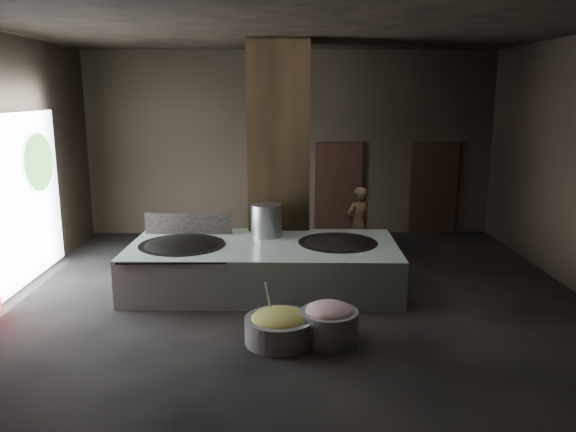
{
  "coord_description": "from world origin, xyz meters",
  "views": [
    {
      "loc": [
        -0.31,
        -9.4,
        3.48
      ],
      "look_at": [
        -0.13,
        0.77,
        1.25
      ],
      "focal_mm": 35.0,
      "sensor_mm": 36.0,
      "label": 1
    }
  ],
  "objects_px": {
    "veg_basin": "(280,330)",
    "meat_basin": "(329,326)",
    "stock_pot": "(267,221)",
    "cook": "(358,224)",
    "hearth_platform": "(264,266)",
    "wok_left": "(182,249)",
    "wok_right": "(338,247)"
  },
  "relations": [
    {
      "from": "veg_basin",
      "to": "meat_basin",
      "type": "bearing_deg",
      "value": 1.81
    },
    {
      "from": "stock_pot",
      "to": "cook",
      "type": "height_order",
      "value": "cook"
    },
    {
      "from": "hearth_platform",
      "to": "stock_pot",
      "type": "height_order",
      "value": "stock_pot"
    },
    {
      "from": "wok_left",
      "to": "stock_pot",
      "type": "distance_m",
      "value": 1.66
    },
    {
      "from": "stock_pot",
      "to": "meat_basin",
      "type": "height_order",
      "value": "stock_pot"
    },
    {
      "from": "cook",
      "to": "meat_basin",
      "type": "distance_m",
      "value": 4.15
    },
    {
      "from": "wok_left",
      "to": "veg_basin",
      "type": "height_order",
      "value": "wok_left"
    },
    {
      "from": "wok_left",
      "to": "wok_right",
      "type": "xyz_separation_m",
      "value": [
        2.8,
        0.1,
        0.0
      ]
    },
    {
      "from": "veg_basin",
      "to": "wok_right",
      "type": "bearing_deg",
      "value": 65.57
    },
    {
      "from": "cook",
      "to": "stock_pot",
      "type": "bearing_deg",
      "value": 3.22
    },
    {
      "from": "hearth_platform",
      "to": "meat_basin",
      "type": "xyz_separation_m",
      "value": [
        0.99,
        -2.27,
        -0.19
      ]
    },
    {
      "from": "cook",
      "to": "veg_basin",
      "type": "distance_m",
      "value": 4.39
    },
    {
      "from": "wok_left",
      "to": "meat_basin",
      "type": "xyz_separation_m",
      "value": [
        2.44,
        -2.22,
        -0.52
      ]
    },
    {
      "from": "veg_basin",
      "to": "meat_basin",
      "type": "distance_m",
      "value": 0.71
    },
    {
      "from": "hearth_platform",
      "to": "veg_basin",
      "type": "xyz_separation_m",
      "value": [
        0.28,
        -2.3,
        -0.23
      ]
    },
    {
      "from": "hearth_platform",
      "to": "wok_left",
      "type": "xyz_separation_m",
      "value": [
        -1.45,
        -0.05,
        0.33
      ]
    },
    {
      "from": "wok_right",
      "to": "meat_basin",
      "type": "distance_m",
      "value": 2.41
    },
    {
      "from": "wok_right",
      "to": "stock_pot",
      "type": "relative_size",
      "value": 2.25
    },
    {
      "from": "hearth_platform",
      "to": "cook",
      "type": "xyz_separation_m",
      "value": [
        1.95,
        1.72,
        0.37
      ]
    },
    {
      "from": "hearth_platform",
      "to": "wok_left",
      "type": "relative_size",
      "value": 3.17
    },
    {
      "from": "meat_basin",
      "to": "veg_basin",
      "type": "bearing_deg",
      "value": -178.19
    },
    {
      "from": "wok_left",
      "to": "hearth_platform",
      "type": "bearing_deg",
      "value": 1.97
    },
    {
      "from": "wok_left",
      "to": "stock_pot",
      "type": "height_order",
      "value": "stock_pot"
    },
    {
      "from": "wok_left",
      "to": "veg_basin",
      "type": "relative_size",
      "value": 1.51
    },
    {
      "from": "hearth_platform",
      "to": "veg_basin",
      "type": "distance_m",
      "value": 2.33
    },
    {
      "from": "wok_left",
      "to": "meat_basin",
      "type": "distance_m",
      "value": 3.34
    },
    {
      "from": "veg_basin",
      "to": "meat_basin",
      "type": "height_order",
      "value": "meat_basin"
    },
    {
      "from": "wok_right",
      "to": "veg_basin",
      "type": "distance_m",
      "value": 2.64
    },
    {
      "from": "hearth_platform",
      "to": "cook",
      "type": "bearing_deg",
      "value": 43.72
    },
    {
      "from": "hearth_platform",
      "to": "wok_right",
      "type": "bearing_deg",
      "value": 4.31
    },
    {
      "from": "wok_left",
      "to": "veg_basin",
      "type": "distance_m",
      "value": 2.89
    },
    {
      "from": "meat_basin",
      "to": "hearth_platform",
      "type": "bearing_deg",
      "value": 113.56
    }
  ]
}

